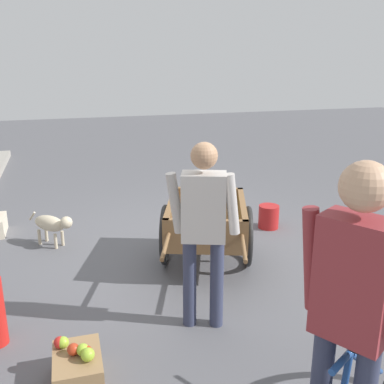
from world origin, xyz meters
The scene contains 7 objects.
ground_plane centered at (0.00, 0.00, 0.00)m, with size 24.00×24.00×0.00m, color #56565B.
fruit_cart centered at (-0.33, -0.17, 0.44)m, with size 1.81×1.25×0.73m.
vendor_person centered at (-1.42, 0.20, 0.91)m, with size 0.30×0.56×1.53m.
cyclist_person centered at (-2.94, -0.05, 1.04)m, with size 0.45×0.37×1.72m.
dog centered at (0.60, 1.41, 0.27)m, with size 0.51×0.50×0.40m.
plastic_bucket centered at (0.44, -1.26, 0.15)m, with size 0.26×0.26×0.30m, color #B21E1E.
apple_crate centered at (-1.86, 1.23, 0.13)m, with size 0.44×0.32×0.31m.
Camera 1 is at (-4.53, 1.18, 2.15)m, focal length 42.08 mm.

